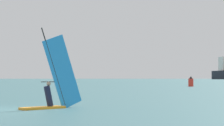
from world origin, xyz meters
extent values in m
cube|color=orange|center=(2.18, 0.96, 0.06)|extent=(1.82, 2.45, 0.12)
cylinder|color=black|center=(2.50, 1.53, 2.17)|extent=(0.82, 1.38, 4.11)
cube|color=#268CD8|center=(2.78, 2.02, 1.92)|extent=(1.32, 2.25, 4.06)
cylinder|color=black|center=(2.46, 1.45, 1.40)|extent=(0.69, 1.17, 0.04)
cylinder|color=#191E38|center=(2.35, 1.27, 0.65)|extent=(0.55, 0.64, 1.11)
sphere|color=tan|center=(2.35, 1.27, 1.30)|extent=(0.22, 0.22, 0.22)
cylinder|color=red|center=(1.72, 60.17, 0.74)|extent=(0.96, 0.96, 1.49)
cone|color=black|center=(1.72, 60.17, 1.74)|extent=(0.67, 0.67, 0.50)
camera|label=1|loc=(12.33, -17.85, 1.60)|focal=65.32mm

